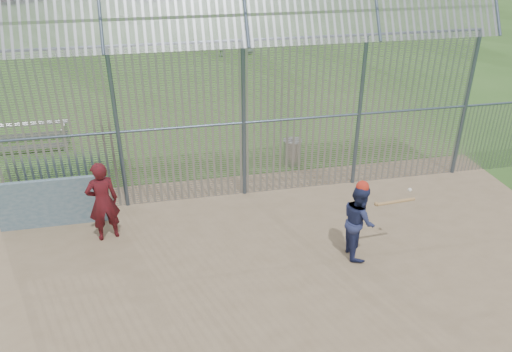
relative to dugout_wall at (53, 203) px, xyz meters
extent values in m
plane|color=#2D511E|center=(4.60, -2.90, -0.62)|extent=(120.00, 120.00, 0.00)
cube|color=#756047|center=(4.60, -3.40, -0.61)|extent=(14.00, 10.00, 0.02)
cube|color=#38566B|center=(0.00, 0.00, 0.00)|extent=(2.50, 0.12, 1.20)
imported|color=navy|center=(6.47, -2.46, 0.23)|extent=(0.68, 0.85, 1.66)
imported|color=maroon|center=(1.20, -0.77, 0.34)|extent=(0.78, 0.62, 1.88)
imported|color=slate|center=(7.40, 15.18, 0.19)|extent=(0.89, 0.69, 1.62)
imported|color=gray|center=(6.02, 14.86, -0.21)|extent=(0.52, 0.29, 0.83)
sphere|color=red|center=(6.47, -2.46, 1.04)|extent=(0.27, 0.27, 0.27)
cylinder|color=#AA7F4C|center=(7.17, -2.61, 0.70)|extent=(0.85, 0.13, 0.07)
sphere|color=#AA7F4C|center=(6.74, -2.61, 0.70)|extent=(0.09, 0.09, 0.09)
sphere|color=white|center=(7.53, -2.46, 0.85)|extent=(0.09, 0.09, 0.09)
cylinder|color=gray|center=(6.29, 2.11, -0.27)|extent=(0.52, 0.52, 0.70)
cylinder|color=#9EA0A5|center=(6.29, 2.11, 0.10)|extent=(0.56, 0.56, 0.05)
sphere|color=#9EA0A5|center=(6.29, 2.11, 0.15)|extent=(0.10, 0.10, 0.10)
cube|color=gray|center=(-1.78, 4.37, -0.42)|extent=(3.00, 0.25, 0.05)
cube|color=slate|center=(-1.78, 4.72, -0.17)|extent=(3.00, 0.25, 0.05)
cube|color=slate|center=(-1.78, 5.07, 0.08)|extent=(3.00, 0.25, 0.05)
cube|color=gray|center=(-0.38, 4.72, -0.27)|extent=(0.06, 0.90, 0.70)
cylinder|color=#47566B|center=(1.60, 0.60, 1.38)|extent=(0.10, 0.10, 4.00)
cylinder|color=#47566B|center=(4.60, 0.60, 1.38)|extent=(0.10, 0.10, 4.00)
cylinder|color=#47566B|center=(7.60, 0.60, 1.38)|extent=(0.10, 0.10, 4.00)
cylinder|color=#47566B|center=(10.60, 0.60, 1.38)|extent=(0.10, 0.10, 4.00)
cylinder|color=#47566B|center=(4.60, 0.60, 3.38)|extent=(12.00, 0.07, 0.07)
cylinder|color=#47566B|center=(4.60, 0.60, 1.38)|extent=(12.00, 0.06, 0.06)
cube|color=gray|center=(4.60, 0.60, 1.38)|extent=(12.00, 0.02, 4.00)
cube|color=gray|center=(4.60, 0.23, 4.03)|extent=(12.00, 0.77, 1.31)
cylinder|color=#47566B|center=(10.60, 0.60, 0.38)|extent=(0.08, 0.08, 2.00)
camera|label=1|loc=(2.62, -10.63, 5.91)|focal=35.00mm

